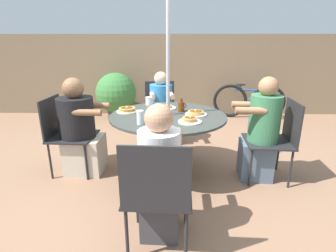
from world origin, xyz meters
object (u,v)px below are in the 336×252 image
patio_chair_east (65,130)px  potted_shrub (116,94)px  pancake_plate_b (190,120)px  syrup_bottle (181,106)px  patio_chair_south (157,190)px  drinking_glass_a (140,117)px  drinking_glass_b (161,112)px  diner_east (80,132)px  diner_north (161,111)px  coffee_cup (149,101)px  pancake_plate_a (196,113)px  patio_chair_west (277,136)px  pancake_plate_d (127,110)px  patio_chair_north (160,107)px  bicycle (249,101)px  patio_table (168,127)px  pancake_plate_c (166,107)px  diner_west (260,134)px  diner_south (160,178)px

patio_chair_east → potted_shrub: bearing=178.4°
pancake_plate_b → potted_shrub: size_ratio=0.26×
syrup_bottle → patio_chair_south: bearing=-98.6°
patio_chair_east → drinking_glass_a: size_ratio=6.50×
drinking_glass_b → drinking_glass_a: bearing=-129.9°
patio_chair_east → syrup_bottle: bearing=96.7°
diner_east → diner_north: bearing=139.8°
drinking_glass_b → coffee_cup: bearing=107.4°
pancake_plate_a → drinking_glass_a: drinking_glass_a is taller
patio_chair_east → diner_east: 0.18m
patio_chair_west → pancake_plate_a: patio_chair_west is taller
diner_north → pancake_plate_b: size_ratio=4.52×
patio_chair_south → coffee_cup: size_ratio=8.76×
pancake_plate_a → pancake_plate_d: 0.78m
diner_north → syrup_bottle: (0.26, -0.84, 0.28)m
pancake_plate_a → drinking_glass_b: drinking_glass_b is taller
patio_chair_west → patio_chair_north: bearing=50.3°
pancake_plate_d → bicycle: pancake_plate_d is taller
pancake_plate_d → potted_shrub: (-0.56, 2.05, -0.22)m
syrup_bottle → coffee_cup: size_ratio=1.52×
patio_table → drinking_glass_b: bearing=-122.2°
patio_chair_south → drinking_glass_b: 1.10m
pancake_plate_a → potted_shrub: 2.55m
patio_chair_north → patio_chair_west: bearing=129.7°
potted_shrub → patio_chair_west: bearing=-45.6°
patio_chair_west → pancake_plate_c: (-1.21, 0.37, 0.22)m
patio_chair_east → pancake_plate_b: patio_chair_east is taller
patio_chair_south → potted_shrub: size_ratio=0.97×
pancake_plate_c → potted_shrub: (-0.99, 1.88, -0.22)m
patio_chair_north → diner_north: bearing=90.0°
patio_table → diner_west: diner_west is taller
patio_table → diner_south: bearing=-92.6°
pancake_plate_a → pancake_plate_b: size_ratio=1.00×
syrup_bottle → drinking_glass_a: (-0.41, -0.49, 0.01)m
drinking_glass_b → potted_shrub: size_ratio=0.13×
patio_table → potted_shrub: 2.40m
patio_chair_east → pancake_plate_a: patio_chair_east is taller
patio_chair_east → patio_chair_west: size_ratio=1.00×
drinking_glass_b → diner_north: bearing=92.5°
drinking_glass_a → potted_shrub: potted_shrub is taller
diner_north → potted_shrub: bearing=-59.0°
diner_north → pancake_plate_b: 1.33m
diner_north → drinking_glass_a: (-0.14, -1.33, 0.29)m
patio_table → diner_south: size_ratio=1.18×
pancake_plate_c → syrup_bottle: syrup_bottle is taller
patio_chair_west → patio_chair_south: bearing=135.7°
patio_chair_east → patio_chair_north: bearing=139.7°
coffee_cup → diner_east: bearing=-150.9°
patio_table → patio_chair_west: bearing=-4.0°
potted_shrub → patio_chair_east: bearing=-94.2°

